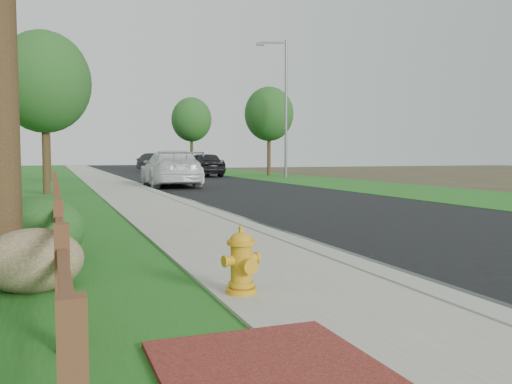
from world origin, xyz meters
name	(u,v)px	position (x,y,z in m)	size (l,w,h in m)	color
ground	(451,322)	(0.00, 0.00, 0.00)	(120.00, 120.00, 0.00)	#39311F
road	(173,177)	(4.60, 35.00, 0.01)	(8.00, 90.00, 0.02)	black
curb	(114,177)	(0.40, 35.00, 0.06)	(0.40, 90.00, 0.12)	#9B978D
wet_gutter	(119,177)	(0.75, 35.00, 0.02)	(0.50, 90.00, 0.00)	black
sidewalk	(95,177)	(-0.90, 35.00, 0.05)	(2.20, 90.00, 0.10)	gray
grass_strip	(66,178)	(-2.80, 35.00, 0.03)	(1.60, 90.00, 0.06)	#195A1B
verge_far	(261,175)	(11.50, 35.00, 0.02)	(6.00, 90.00, 0.04)	#195A1B
ranch_fence	(57,211)	(-3.60, 6.40, 0.62)	(0.12, 16.92, 1.10)	#4A2A18
fire_hydrant	(241,263)	(-1.70, 1.43, 0.45)	(0.50, 0.40, 0.76)	gold
white_suv	(171,168)	(2.00, 23.19, 0.93)	(2.56, 6.29, 1.82)	white
dark_car_mid	(203,164)	(6.80, 34.59, 0.91)	(2.10, 5.22, 1.78)	black
dark_car_far	(159,163)	(5.51, 45.32, 0.89)	(1.84, 5.27, 1.74)	black
streetlight	(283,100)	(11.40, 30.38, 5.39)	(2.14, 0.85, 9.51)	slate
boulder	(33,261)	(-3.90, 2.67, 0.39)	(1.17, 0.88, 0.78)	brown
shrub_a	(37,231)	(-3.90, 4.40, 0.52)	(1.39, 1.39, 1.04)	#1F4A1A
tree_near_left	(44,82)	(-3.90, 19.48, 4.56)	(3.74, 3.74, 6.63)	#342415
tree_mid_left	(46,83)	(-3.90, 31.16, 5.95)	(4.82, 4.82, 8.62)	#342415
tree_mid_right	(269,114)	(11.80, 34.03, 4.69)	(3.72, 3.72, 6.75)	#342415
tree_far_right	(191,120)	(9.00, 47.06, 4.98)	(3.86, 3.86, 7.13)	#342415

